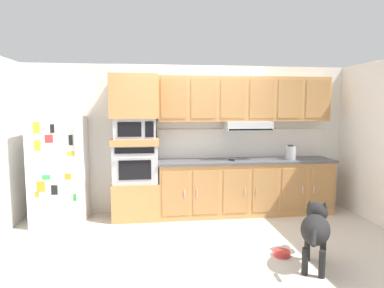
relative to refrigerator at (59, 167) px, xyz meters
The scene contains 17 objects.
ground_plane 2.37m from the refrigerator, 17.97° to the right, with size 9.60×9.60×0.00m, color beige.
back_kitchen_wall 2.17m from the refrigerator, 11.61° to the left, with size 6.20×0.12×2.50m, color silver.
side_panel_right 4.96m from the refrigerator, ahead, with size 0.12×7.10×2.50m, color white.
refrigerator is the anchor object (origin of this frame).
oven_base_cabinet 1.30m from the refrigerator, ahead, with size 0.74×0.62×0.60m, color #B77F47.
built_in_oven 1.17m from the refrigerator, ahead, with size 0.70×0.62×0.60m.
appliance_mid_shelf 1.22m from the refrigerator, ahead, with size 0.74×0.62×0.10m, color #B77F47.
microwave 1.30m from the refrigerator, ahead, with size 0.64×0.54×0.32m.
appliance_upper_cabinet 1.59m from the refrigerator, ahead, with size 0.74×0.62×0.68m, color #B77F47.
lower_cabinet_run 3.02m from the refrigerator, ahead, with size 2.91×0.63×0.88m.
countertop_slab 2.99m from the refrigerator, ahead, with size 2.95×0.64×0.04m, color #4C4C51.
backsplash_panel 3.02m from the refrigerator, ahead, with size 2.95×0.02×0.50m, color silver.
upper_cabinet_with_hood 3.16m from the refrigerator, ahead, with size 2.91×0.48×0.88m.
screwdriver 2.73m from the refrigerator, ahead, with size 0.16×0.17×0.03m.
electric_kettle 3.75m from the refrigerator, ahead, with size 0.17×0.17×0.24m.
dog 3.76m from the refrigerator, 29.69° to the right, with size 0.59×0.90×0.68m.
dog_food_bowl 3.47m from the refrigerator, 28.07° to the right, with size 0.20×0.20×0.06m.
Camera 1 is at (-0.68, -4.55, 1.78)m, focal length 30.75 mm.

